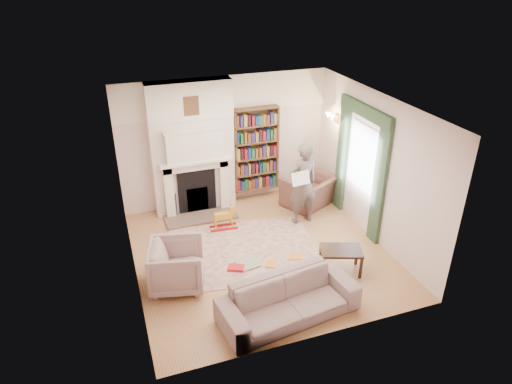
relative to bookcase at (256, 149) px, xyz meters
name	(u,v)px	position (x,y,z in m)	size (l,w,h in m)	color
floor	(260,253)	(-0.65, -2.12, -1.18)	(4.50, 4.50, 0.00)	#996C3D
ceiling	(261,106)	(-0.65, -2.12, 1.62)	(4.50, 4.50, 0.00)	white
wall_back	(225,141)	(-0.65, 0.13, 0.22)	(4.50, 4.50, 0.00)	white
wall_front	(319,257)	(-0.65, -4.37, 0.22)	(4.50, 4.50, 0.00)	white
wall_left	(127,206)	(-2.90, -2.12, 0.22)	(4.50, 4.50, 0.00)	white
wall_right	(374,168)	(1.60, -2.12, 0.22)	(4.50, 4.50, 0.00)	white
fireplace	(193,149)	(-1.40, -0.07, 0.21)	(1.70, 0.58, 2.80)	white
bookcase	(256,149)	(0.00, 0.00, 0.00)	(1.00, 0.24, 1.85)	brown
window	(362,157)	(1.58, -1.72, 0.27)	(0.02, 0.90, 1.30)	silver
curtain_left	(379,184)	(1.55, -2.42, 0.02)	(0.07, 0.32, 2.40)	#2A412A
curtain_right	(342,156)	(1.55, -1.02, 0.02)	(0.07, 0.32, 2.40)	#2A412A
pelmet	(366,111)	(1.54, -1.72, 1.20)	(0.09, 1.70, 0.24)	#2A412A
wall_sconce	(328,119)	(1.38, -0.62, 0.72)	(0.20, 0.24, 0.24)	gold
rug	(244,251)	(-0.93, -1.96, -1.17)	(2.71, 2.09, 0.01)	beige
armchair_reading	(309,191)	(0.99, -0.72, -0.84)	(1.04, 0.91, 0.68)	#50332B
armchair_left	(177,266)	(-2.26, -2.55, -0.78)	(0.85, 0.87, 0.80)	#B0A091
sofa	(288,299)	(-0.82, -3.83, -0.86)	(2.13, 0.83, 0.62)	gray
man_reading	(303,184)	(0.54, -1.32, -0.31)	(0.63, 0.42, 1.74)	#584E47
newspaper	(301,178)	(0.39, -1.52, -0.08)	(0.38, 0.02, 0.27)	white
coffee_table	(340,260)	(0.46, -3.10, -0.95)	(0.70, 0.45, 0.45)	black
paraffin_heater	(171,205)	(-1.96, -0.22, -0.90)	(0.24, 0.24, 0.55)	#96989D
rocking_horse	(223,218)	(-1.07, -1.08, -0.93)	(0.55, 0.22, 0.48)	orange
board_game	(247,264)	(-1.00, -2.40, -1.15)	(0.35, 0.35, 0.03)	#E4D250
game_box_lid	(236,268)	(-1.23, -2.46, -1.14)	(0.28, 0.19, 0.05)	red
comic_annuals	(283,260)	(-0.35, -2.50, -1.16)	(0.75, 0.32, 0.02)	red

